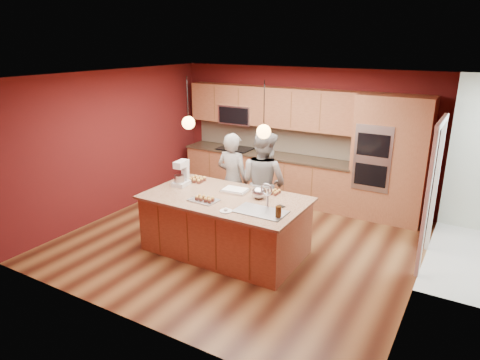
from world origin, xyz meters
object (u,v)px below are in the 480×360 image
Objects in this scene: person_left at (233,180)px; stand_mixer at (181,175)px; person_right at (263,183)px; mixing_bowl at (259,193)px; island at (226,224)px.

person_left is 4.08× the size of stand_mixer.
person_right is 0.80m from mixing_bowl.
island reaches higher than mixing_bowl.
person_left reaches higher than stand_mixer.
person_right is at bearing 112.32° from mixing_bowl.
stand_mixer is at bearing 61.24° from person_left.
person_right reaches higher than stand_mixer.
person_right is at bearing -178.53° from person_left.
person_right reaches higher than island.
person_left is at bearing 13.68° from person_right.
island is 1.47× the size of person_left.
island is 0.74m from mixing_bowl.
person_right is (0.61, 0.00, 0.05)m from person_left.
person_right is 7.99× the size of mixing_bowl.
person_left is at bearing 141.19° from mixing_bowl.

